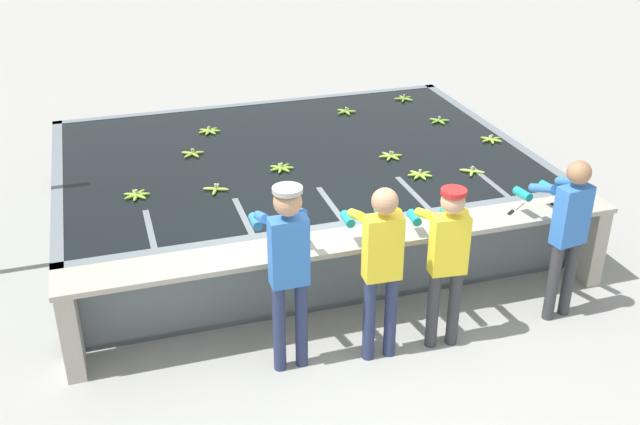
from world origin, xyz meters
TOP-DOWN VIEW (x-y plane):
  - ground_plane at (0.00, 0.00)m, footprint 80.00×80.00m
  - wash_tank at (-0.00, 2.38)m, footprint 5.39×3.90m
  - work_ledge at (0.00, 0.23)m, footprint 5.39×0.45m
  - worker_0 at (-0.77, -0.26)m, footprint 0.41×0.72m
  - worker_1 at (0.02, -0.35)m, footprint 0.42×0.72m
  - worker_2 at (0.64, -0.36)m, footprint 0.46×0.73m
  - worker_3 at (1.91, -0.28)m, footprint 0.48×0.73m
  - banana_bunch_floating_0 at (1.06, 3.54)m, footprint 0.28×0.27m
  - banana_bunch_floating_1 at (-0.81, 3.35)m, footprint 0.28×0.28m
  - banana_bunch_floating_2 at (1.14, 1.33)m, footprint 0.28×0.28m
  - banana_bunch_floating_3 at (-1.85, 1.72)m, footprint 0.28×0.28m
  - banana_bunch_floating_4 at (-0.25, 1.95)m, footprint 0.28×0.27m
  - banana_bunch_floating_5 at (1.73, 1.24)m, footprint 0.25×0.25m
  - banana_bunch_floating_6 at (1.04, 1.91)m, footprint 0.28×0.27m
  - banana_bunch_floating_7 at (2.09, 2.84)m, footprint 0.28×0.27m
  - banana_bunch_floating_8 at (2.01, 3.81)m, footprint 0.28×0.27m
  - banana_bunch_floating_9 at (-1.13, 2.67)m, footprint 0.27×0.28m
  - banana_bunch_floating_10 at (-1.05, 1.62)m, footprint 0.27×0.27m
  - banana_bunch_floating_11 at (2.41, 2.03)m, footprint 0.28×0.28m
  - knife_0 at (1.68, 0.27)m, footprint 0.30×0.23m
  - knife_1 at (2.18, 0.18)m, footprint 0.23×0.30m

SIDE VIEW (x-z plane):
  - ground_plane at x=0.00m, z-range 0.00..0.00m
  - wash_tank at x=0.00m, z-range -0.01..0.90m
  - work_ledge at x=0.00m, z-range 0.21..1.12m
  - knife_0 at x=1.68m, z-range 0.91..0.93m
  - knife_1 at x=2.18m, z-range 0.91..0.93m
  - banana_bunch_floating_1 at x=-0.81m, z-range 0.89..0.96m
  - banana_bunch_floating_2 at x=1.14m, z-range 0.89..0.96m
  - banana_bunch_floating_3 at x=-1.85m, z-range 0.89..0.96m
  - banana_bunch_floating_4 at x=-0.25m, z-range 0.89..0.96m
  - banana_bunch_floating_6 at x=1.04m, z-range 0.89..0.96m
  - banana_bunch_floating_11 at x=2.41m, z-range 0.89..0.96m
  - banana_bunch_floating_0 at x=1.06m, z-range 0.89..0.96m
  - banana_bunch_floating_7 at x=2.09m, z-range 0.89..0.96m
  - banana_bunch_floating_8 at x=2.01m, z-range 0.89..0.96m
  - banana_bunch_floating_9 at x=-1.13m, z-range 0.89..0.96m
  - banana_bunch_floating_5 at x=1.73m, z-range 0.89..0.96m
  - banana_bunch_floating_10 at x=-1.05m, z-range 0.89..0.96m
  - worker_2 at x=0.64m, z-range 0.16..1.74m
  - worker_3 at x=1.91m, z-range 0.16..1.81m
  - worker_1 at x=0.02m, z-range 0.17..1.84m
  - worker_0 at x=-0.77m, z-range 0.20..1.95m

